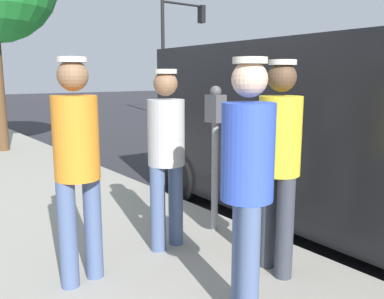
% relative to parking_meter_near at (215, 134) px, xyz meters
% --- Properties ---
extents(ground_plane, '(80.00, 80.00, 0.00)m').
position_rel_parking_meter_near_xyz_m(ground_plane, '(-1.35, -0.32, -1.18)').
color(ground_plane, '#2D2D33').
extents(parking_meter_near, '(0.14, 0.18, 1.52)m').
position_rel_parking_meter_near_xyz_m(parking_meter_near, '(0.00, 0.00, 0.00)').
color(parking_meter_near, gray).
rests_on(parking_meter_near, sidewalk_slab).
extents(pedestrian_in_blue, '(0.34, 0.34, 1.73)m').
position_rel_parking_meter_near_xyz_m(pedestrian_in_blue, '(0.88, 1.35, -0.04)').
color(pedestrian_in_blue, '#4C608C').
rests_on(pedestrian_in_blue, sidewalk_slab).
extents(pedestrian_in_yellow, '(0.34, 0.36, 1.74)m').
position_rel_parking_meter_near_xyz_m(pedestrian_in_yellow, '(0.21, 1.03, -0.03)').
color(pedestrian_in_yellow, '#383D47').
rests_on(pedestrian_in_yellow, sidewalk_slab).
extents(pedestrian_in_gray, '(0.36, 0.34, 1.68)m').
position_rel_parking_meter_near_xyz_m(pedestrian_in_gray, '(0.65, 0.07, -0.07)').
color(pedestrian_in_gray, '#4C608C').
rests_on(pedestrian_in_gray, sidewalk_slab).
extents(pedestrian_in_orange, '(0.36, 0.34, 1.75)m').
position_rel_parking_meter_near_xyz_m(pedestrian_in_orange, '(1.56, 0.22, -0.02)').
color(pedestrian_in_orange, '#4C608C').
rests_on(pedestrian_in_orange, sidewalk_slab).
extents(parked_van, '(2.25, 5.25, 2.15)m').
position_rel_parking_meter_near_xyz_m(parked_van, '(-1.50, 0.62, -0.03)').
color(parked_van, black).
rests_on(parked_van, ground).
extents(traffic_light_corner, '(2.48, 0.42, 5.20)m').
position_rel_parking_meter_near_xyz_m(traffic_light_corner, '(-8.37, -12.44, 2.34)').
color(traffic_light_corner, black).
rests_on(traffic_light_corner, ground).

